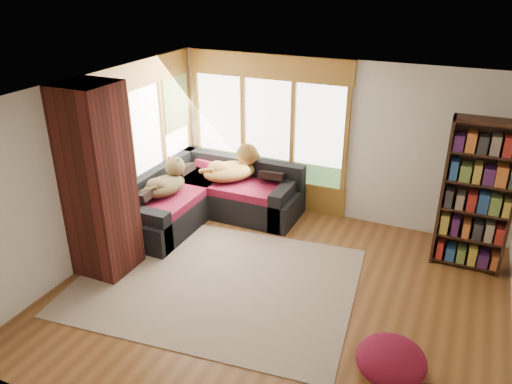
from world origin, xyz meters
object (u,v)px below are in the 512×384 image
Objects in this scene: bookshelf at (477,197)px; sectional_sofa at (208,196)px; pouf at (391,359)px; dog_brindle at (167,182)px; dog_tan at (234,167)px; brick_chimney at (98,182)px; area_rug at (217,281)px.

sectional_sofa is at bearing -179.50° from bookshelf.
dog_brindle is (-3.88, 1.86, 0.56)m from pouf.
dog_tan is 1.19× the size of dog_brindle.
pouf is (-0.57, -2.53, -0.85)m from bookshelf.
sectional_sofa is 0.87m from dog_brindle.
brick_chimney is 3.59× the size of pouf.
sectional_sofa is at bearing 77.71° from brick_chimney.
bookshelf reaches higher than area_rug.
brick_chimney is at bearing 173.52° from pouf.
dog_brindle reaches higher than pouf.
dog_tan reaches higher than area_rug.
sectional_sofa is (0.45, 2.05, -1.00)m from brick_chimney.
brick_chimney is at bearing -155.35° from bookshelf.
dog_tan is at bearing 176.61° from bookshelf.
sectional_sofa is at bearing 121.98° from area_rug.
brick_chimney reaches higher than dog_brindle.
brick_chimney is at bearing -169.00° from area_rug.
bookshelf is at bearing -50.27° from dog_tan.
sectional_sofa reaches higher than pouf.
dog_tan is at bearing 138.86° from pouf.
dog_brindle is at bearing -171.37° from bookshelf.
dog_tan is (0.81, 2.30, -0.50)m from brick_chimney.
sectional_sofa is 0.61× the size of area_rug.
bookshelf reaches higher than pouf.
dog_brindle reaches higher than sectional_sofa.
area_rug is at bearing -56.02° from sectional_sofa.
brick_chimney is 1.22× the size of bookshelf.
sectional_sofa is 1.04× the size of bookshelf.
area_rug is 3.65m from bookshelf.
area_rug is at bearing -120.65° from dog_brindle.
bookshelf is at bearing 2.50° from sectional_sofa.
dog_brindle is at bearing -117.41° from sectional_sofa.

